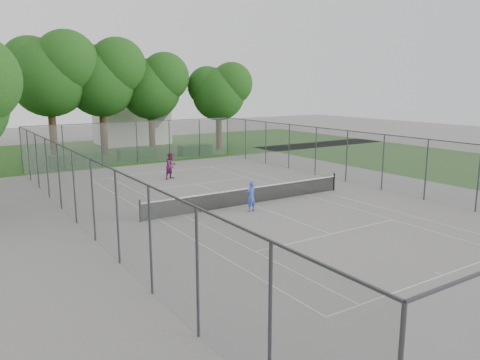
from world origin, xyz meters
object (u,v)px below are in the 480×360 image
house (131,111)px  girl_player (251,196)px  tennis_net (250,195)px  woman_player (171,166)px

house → girl_player: house is taller
tennis_net → woman_player: size_ratio=6.91×
girl_player → woman_player: 10.31m
house → tennis_net: bearing=-98.4°
woman_player → tennis_net: bearing=-108.1°
house → woman_player: bearing=-103.4°
tennis_net → house: house is taller
tennis_net → house: size_ratio=1.41×
girl_player → house: bearing=-112.5°
tennis_net → house: 30.81m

